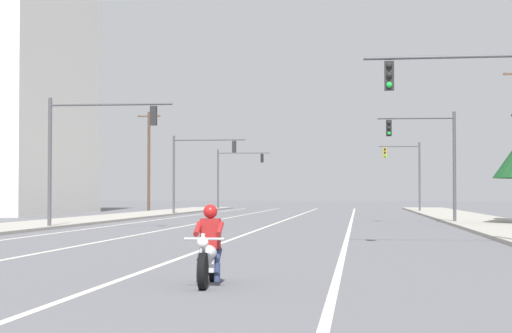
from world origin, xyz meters
The scene contains 14 objects.
lane_stripe_center centered at (0.08, 45.00, 0.00)m, with size 0.16×100.00×0.01m, color beige.
lane_stripe_left centered at (-4.20, 45.00, 0.00)m, with size 0.16×100.00×0.01m, color beige.
lane_stripe_right centered at (4.21, 45.00, 0.00)m, with size 0.16×100.00×0.01m, color beige.
lane_stripe_far_left centered at (-7.98, 45.00, 0.00)m, with size 0.16×100.00×0.01m, color beige.
sidewalk_kerb_right centered at (11.61, 40.00, 0.07)m, with size 4.40×110.00×0.14m, color #9E998E.
sidewalk_kerb_left centered at (-11.61, 40.00, 0.07)m, with size 4.40×110.00×0.14m, color #9E998E.
motorcycle_with_rider centered at (1.94, 10.38, 0.59)m, with size 0.70×2.19×1.46m.
traffic_signal_near_right centered at (8.54, 22.24, 4.13)m, with size 5.38×0.37×6.20m.
traffic_signal_near_left centered at (-8.12, 35.57, 4.16)m, with size 5.97×0.37×6.20m.
traffic_signal_mid_right centered at (8.71, 44.99, 4.06)m, with size 4.31×0.44×6.20m.
traffic_signal_mid_left centered at (-8.08, 63.87, 4.15)m, with size 5.75×0.39×6.20m.
traffic_signal_far_right centered at (9.02, 75.28, 4.02)m, with size 3.68×0.53×6.20m.
traffic_signal_far_left centered at (-8.18, 86.49, 4.13)m, with size 5.45×0.50×6.20m.
utility_pole_left_far centered at (-14.48, 75.55, 4.79)m, with size 2.12×0.26×9.17m.
Camera 1 is at (4.64, -5.84, 1.66)m, focal length 63.57 mm.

